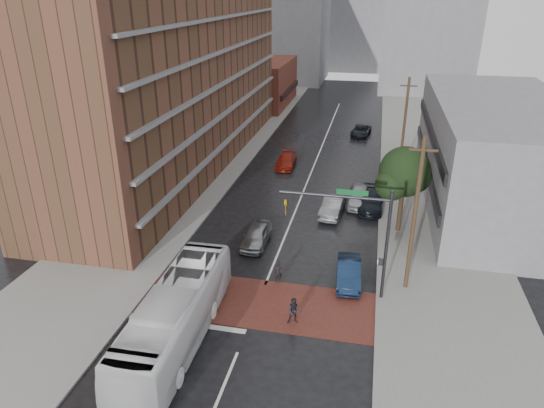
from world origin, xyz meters
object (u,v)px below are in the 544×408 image
at_px(car_parked_near, 349,272).
at_px(car_travel_c, 286,161).
at_px(pedestrian_a, 278,272).
at_px(car_travel_a, 256,236).
at_px(car_parked_far, 359,196).
at_px(transit_bus, 176,316).
at_px(car_travel_b, 333,206).
at_px(car_parked_mid, 371,201).
at_px(suv_travel, 361,131).
at_px(pedestrian_b, 294,311).

bearing_deg(car_parked_near, car_travel_c, 106.96).
distance_m(pedestrian_a, car_travel_c, 22.40).
height_order(pedestrian_a, car_travel_a, pedestrian_a).
height_order(car_travel_a, car_parked_far, car_parked_far).
relative_size(transit_bus, pedestrian_a, 7.86).
bearing_deg(car_travel_b, transit_bus, -104.48).
bearing_deg(car_parked_mid, suv_travel, 96.76).
xyz_separation_m(pedestrian_b, car_parked_mid, (3.83, 16.92, -0.09)).
distance_m(transit_bus, car_travel_a, 11.54).
bearing_deg(car_travel_a, transit_bus, -96.80).
relative_size(car_travel_b, car_parked_far, 0.98).
relative_size(pedestrian_a, car_travel_b, 0.33).
relative_size(pedestrian_b, car_travel_a, 0.37).
height_order(pedestrian_b, car_travel_c, pedestrian_b).
distance_m(car_travel_b, suv_travel, 24.88).
distance_m(transit_bus, suv_travel, 43.44).
relative_size(car_travel_c, suv_travel, 1.01).
bearing_deg(car_parked_near, pedestrian_a, -171.40).
distance_m(car_travel_c, suv_travel, 15.64).
bearing_deg(car_travel_b, car_travel_c, 124.56).
distance_m(pedestrian_b, car_travel_a, 9.59).
height_order(pedestrian_a, pedestrian_b, pedestrian_b).
bearing_deg(car_travel_c, transit_bus, -92.49).
bearing_deg(transit_bus, car_parked_mid, 62.66).
xyz_separation_m(pedestrian_a, car_travel_b, (2.43, 11.11, 0.01)).
bearing_deg(car_travel_b, pedestrian_b, -86.96).
distance_m(transit_bus, car_travel_b, 19.06).
distance_m(car_travel_a, car_parked_far, 11.41).
bearing_deg(transit_bus, pedestrian_a, 57.36).
distance_m(transit_bus, car_parked_mid, 22.03).
xyz_separation_m(car_travel_b, car_parked_mid, (3.13, 1.89, -0.03)).
bearing_deg(car_travel_c, pedestrian_b, -79.84).
xyz_separation_m(car_travel_a, car_parked_mid, (8.15, 8.36, -0.01)).
xyz_separation_m(car_travel_b, car_parked_near, (2.03, -10.11, -0.05)).
bearing_deg(car_travel_b, car_travel_a, -122.08).
bearing_deg(pedestrian_b, car_travel_a, 107.55).
distance_m(pedestrian_a, car_travel_a, 5.31).
height_order(suv_travel, car_parked_mid, car_parked_mid).
height_order(transit_bus, car_travel_c, transit_bus).
xyz_separation_m(car_travel_a, car_travel_c, (-1.04, 17.47, -0.06)).
bearing_deg(suv_travel, car_parked_near, -81.24).
bearing_deg(pedestrian_b, suv_travel, 78.07).
xyz_separation_m(pedestrian_a, pedestrian_b, (1.74, -3.92, 0.06)).
distance_m(car_travel_b, car_parked_near, 10.32).
distance_m(car_parked_near, car_parked_far, 12.61).
bearing_deg(car_parked_mid, transit_bus, -114.23).
distance_m(car_travel_c, car_parked_mid, 12.94).
distance_m(car_parked_mid, car_parked_far, 1.26).
distance_m(car_travel_a, car_travel_b, 8.19).
xyz_separation_m(pedestrian_b, car_travel_a, (-4.32, 8.56, -0.07)).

